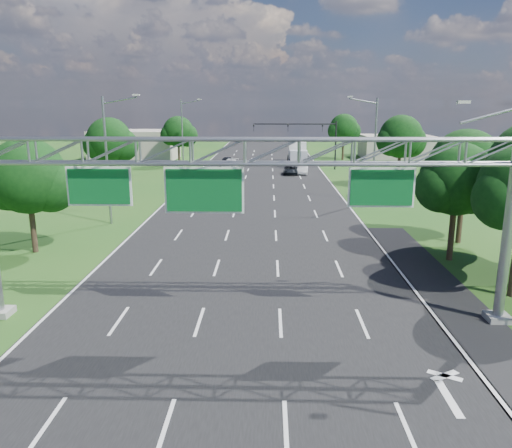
{
  "coord_description": "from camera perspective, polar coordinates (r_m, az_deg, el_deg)",
  "views": [
    {
      "loc": [
        1.25,
        -8.92,
        9.42
      ],
      "look_at": [
        0.61,
        15.74,
        3.48
      ],
      "focal_mm": 35.0,
      "sensor_mm": 36.0,
      "label": 1
    }
  ],
  "objects": [
    {
      "name": "sign_gantry",
      "position": [
        21.09,
        -1.03,
        6.66
      ],
      "size": [
        23.5,
        1.0,
        9.56
      ],
      "color": "gray",
      "rests_on": "ground"
    },
    {
      "name": "car_queue_c",
      "position": [
        77.56,
        -3.36,
        7.11
      ],
      "size": [
        1.92,
        4.46,
        1.5
      ],
      "primitive_type": "imported",
      "rotation": [
        0.0,
        0.0,
        -0.03
      ],
      "color": "black",
      "rests_on": "ground"
    },
    {
      "name": "ground",
      "position": [
        40.07,
        -0.34,
        -0.05
      ],
      "size": [
        220.0,
        220.0,
        0.0
      ],
      "primitive_type": "plane",
      "color": "#1A4B16",
      "rests_on": "ground"
    },
    {
      "name": "tree_cluster_right",
      "position": [
        31.47,
        27.06,
        4.57
      ],
      "size": [
        9.91,
        14.6,
        8.68
      ],
      "color": "#2D2116",
      "rests_on": "ground"
    },
    {
      "name": "building_left",
      "position": [
        90.24,
        -13.61,
        8.78
      ],
      "size": [
        14.0,
        10.0,
        5.0
      ],
      "primitive_type": "cube",
      "color": "#AEA492",
      "rests_on": "ground"
    },
    {
      "name": "tree_verge_la",
      "position": [
        34.79,
        -24.47,
        4.63
      ],
      "size": [
        5.76,
        4.8,
        7.4
      ],
      "color": "#2D2116",
      "rests_on": "ground"
    },
    {
      "name": "tree_verge_lb",
      "position": [
        56.77,
        -16.33,
        8.97
      ],
      "size": [
        5.76,
        4.8,
        8.06
      ],
      "color": "#2D2116",
      "rests_on": "ground"
    },
    {
      "name": "tree_verge_lc",
      "position": [
        80.34,
        -8.82,
        10.23
      ],
      "size": [
        5.76,
        4.8,
        7.62
      ],
      "color": "#2D2116",
      "rests_on": "ground"
    },
    {
      "name": "building_right",
      "position": [
        94.02,
        15.66,
        8.53
      ],
      "size": [
        12.0,
        9.0,
        4.0
      ],
      "primitive_type": "cube",
      "color": "#AEA492",
      "rests_on": "ground"
    },
    {
      "name": "tree_verge_rd",
      "position": [
        58.98,
        16.26,
        9.34
      ],
      "size": [
        5.76,
        4.8,
        8.28
      ],
      "color": "#2D2116",
      "rests_on": "ground"
    },
    {
      "name": "tree_verge_re",
      "position": [
        88.0,
        10.04,
        10.6
      ],
      "size": [
        5.76,
        4.8,
        7.84
      ],
      "color": "#2D2116",
      "rests_on": "ground"
    },
    {
      "name": "streetlight_l_far",
      "position": [
        75.08,
        -8.28,
        10.48
      ],
      "size": [
        2.97,
        0.22,
        10.16
      ],
      "color": "gray",
      "rests_on": "ground"
    },
    {
      "name": "box_truck",
      "position": [
        81.41,
        4.74,
        8.08
      ],
      "size": [
        2.9,
        9.48,
        3.57
      ],
      "rotation": [
        0.0,
        0.0,
        -0.03
      ],
      "color": "silver",
      "rests_on": "ground"
    },
    {
      "name": "streetlight_l_near",
      "position": [
        41.08,
        -16.46,
        7.64
      ],
      "size": [
        2.97,
        0.22,
        10.16
      ],
      "color": "gray",
      "rests_on": "ground"
    },
    {
      "name": "car_queue_b",
      "position": [
        69.01,
        4.0,
        6.16
      ],
      "size": [
        2.2,
        4.27,
        1.15
      ],
      "primitive_type": "imported",
      "rotation": [
        0.0,
        0.0,
        -0.07
      ],
      "color": "black",
      "rests_on": "ground"
    },
    {
      "name": "road",
      "position": [
        40.07,
        -0.34,
        -0.05
      ],
      "size": [
        18.0,
        180.0,
        0.02
      ],
      "primitive_type": "cube",
      "color": "black",
      "rests_on": "ground"
    },
    {
      "name": "traffic_signal",
      "position": [
        74.31,
        6.39,
        10.19
      ],
      "size": [
        12.21,
        0.24,
        7.0
      ],
      "color": "black",
      "rests_on": "ground"
    },
    {
      "name": "road_flare",
      "position": [
        26.35,
        21.47,
        -8.39
      ],
      "size": [
        3.0,
        30.0,
        0.02
      ],
      "primitive_type": "cube",
      "color": "black",
      "rests_on": "ground"
    },
    {
      "name": "car_queue_d",
      "position": [
        69.53,
        5.35,
        6.25
      ],
      "size": [
        1.76,
        4.04,
        1.29
      ],
      "primitive_type": "imported",
      "rotation": [
        0.0,
        0.0,
        -0.1
      ],
      "color": "silver",
      "rests_on": "ground"
    },
    {
      "name": "car_queue_a",
      "position": [
        74.7,
        -2.96,
        6.83
      ],
      "size": [
        2.56,
        4.98,
        1.38
      ],
      "primitive_type": "imported",
      "rotation": [
        0.0,
        0.0,
        -0.14
      ],
      "color": "silver",
      "rests_on": "ground"
    },
    {
      "name": "streetlight_r_mid",
      "position": [
        50.09,
        13.22,
        8.8
      ],
      "size": [
        2.97,
        0.22,
        10.16
      ],
      "color": "gray",
      "rests_on": "ground"
    }
  ]
}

